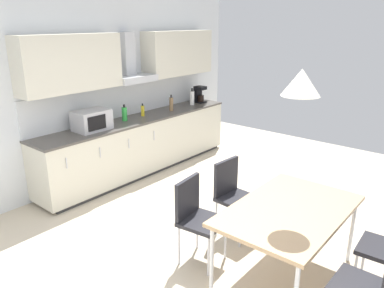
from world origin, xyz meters
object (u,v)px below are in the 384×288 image
(coffee_maker, at_px, (199,94))
(chair_near_left, at_px, (374,283))
(chair_far_right, at_px, (233,190))
(chair_far_left, at_px, (196,212))
(bottle_white, at_px, (192,98))
(bottle_green, at_px, (124,114))
(bottle_yellow, at_px, (143,111))
(bottle_brown, at_px, (171,104))
(microwave, at_px, (92,120))
(dining_table, at_px, (289,213))
(pendant_lamp, at_px, (301,82))

(coffee_maker, distance_m, chair_near_left, 4.81)
(coffee_maker, distance_m, chair_far_right, 3.13)
(chair_near_left, distance_m, chair_far_left, 1.66)
(bottle_white, xyz_separation_m, bottle_green, (-1.53, 0.06, -0.02))
(bottle_yellow, bearing_deg, bottle_brown, -10.07)
(microwave, relative_size, chair_far_right, 0.55)
(bottle_white, relative_size, bottle_green, 1.20)
(bottle_brown, distance_m, chair_far_right, 2.56)
(chair_near_left, bearing_deg, coffee_maker, 54.16)
(coffee_maker, distance_m, dining_table, 3.94)
(bottle_green, bearing_deg, bottle_yellow, 1.54)
(microwave, height_order, bottle_white, bottle_white)
(bottle_yellow, xyz_separation_m, dining_table, (-1.08, -3.08, -0.29))
(coffee_maker, distance_m, chair_far_left, 3.61)
(bottle_brown, bearing_deg, chair_far_right, -121.58)
(dining_table, xyz_separation_m, chair_near_left, (-0.32, -0.83, -0.15))
(chair_far_left, bearing_deg, microwave, 79.63)
(dining_table, bearing_deg, chair_far_left, 111.58)
(dining_table, xyz_separation_m, chair_far_left, (-0.33, 0.83, -0.15))
(microwave, distance_m, pendant_lamp, 3.13)
(chair_near_left, xyz_separation_m, chair_far_left, (-0.01, 1.66, 0.00))
(bottle_green, bearing_deg, chair_far_right, -99.47)
(microwave, relative_size, bottle_green, 1.92)
(microwave, xyz_separation_m, coffee_maker, (2.41, 0.03, 0.01))
(bottle_green, xyz_separation_m, chair_far_right, (-0.37, -2.24, -0.46))
(coffee_maker, bearing_deg, dining_table, -129.15)
(coffee_maker, relative_size, pendant_lamp, 0.94)
(bottle_brown, distance_m, bottle_white, 0.58)
(microwave, height_order, bottle_green, microwave)
(bottle_brown, distance_m, chair_far_left, 2.95)
(bottle_white, height_order, chair_far_left, bottle_white)
(dining_table, height_order, chair_near_left, chair_near_left)
(bottle_green, height_order, pendant_lamp, pendant_lamp)
(chair_near_left, xyz_separation_m, pendant_lamp, (0.32, 0.83, 1.33))
(bottle_white, bearing_deg, coffee_maker, 9.00)
(chair_near_left, bearing_deg, bottle_white, 56.45)
(microwave, distance_m, bottle_green, 0.63)
(bottle_yellow, relative_size, bottle_white, 0.67)
(bottle_brown, xyz_separation_m, dining_table, (-1.64, -2.98, -0.32))
(coffee_maker, distance_m, bottle_brown, 0.84)
(microwave, bearing_deg, chair_far_left, -100.37)
(bottle_green, relative_size, pendant_lamp, 0.78)
(bottle_yellow, bearing_deg, chair_far_right, -108.61)
(coffee_maker, relative_size, chair_far_right, 0.34)
(bottle_yellow, bearing_deg, bottle_green, -178.46)
(bottle_brown, xyz_separation_m, bottle_green, (-0.95, 0.09, -0.01))
(bottle_green, bearing_deg, coffee_maker, -0.69)
(bottle_green, distance_m, dining_table, 3.16)
(microwave, height_order, chair_far_left, microwave)
(coffee_maker, distance_m, pendant_lamp, 4.01)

